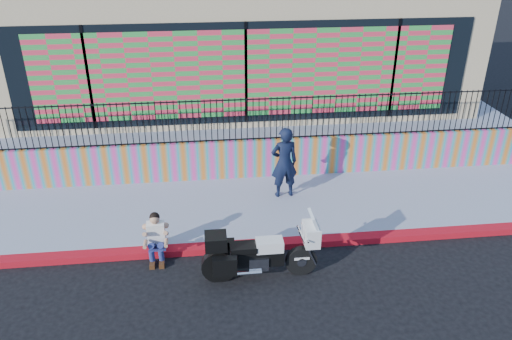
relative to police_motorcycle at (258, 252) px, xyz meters
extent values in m
plane|color=black|center=(0.25, 1.00, -0.61)|extent=(90.00, 90.00, 0.00)
cube|color=red|center=(0.25, 1.00, -0.54)|extent=(16.00, 0.30, 0.15)
cube|color=#888FA4|center=(0.25, 2.65, -0.54)|extent=(16.00, 3.00, 0.15)
cube|color=#E03B95|center=(0.25, 4.25, 0.09)|extent=(16.00, 0.20, 1.10)
cube|color=#888FA4|center=(0.25, 9.35, 0.01)|extent=(16.00, 10.00, 1.25)
cube|color=tan|center=(0.25, 9.15, 2.64)|extent=(14.00, 8.00, 4.00)
cube|color=black|center=(0.25, 5.13, 2.24)|extent=(12.60, 0.04, 2.80)
cube|color=#E5334B|center=(0.25, 5.10, 2.24)|extent=(11.48, 0.02, 2.40)
cylinder|color=black|center=(0.89, 0.00, -0.28)|extent=(0.66, 0.14, 0.66)
cylinder|color=black|center=(-0.80, 0.00, -0.28)|extent=(0.66, 0.14, 0.66)
cube|color=black|center=(0.05, 0.00, -0.11)|extent=(0.94, 0.28, 0.34)
cube|color=silver|center=(0.00, 0.00, -0.21)|extent=(0.40, 0.34, 0.30)
cube|color=white|center=(0.22, 0.00, 0.16)|extent=(0.55, 0.32, 0.24)
cube|color=black|center=(-0.30, 0.00, 0.14)|extent=(0.55, 0.34, 0.12)
cube|color=white|center=(1.07, 0.00, 0.36)|extent=(0.30, 0.52, 0.42)
cube|color=silver|center=(1.11, 0.00, 0.68)|extent=(0.18, 0.46, 0.34)
cube|color=black|center=(-0.85, 0.00, 0.33)|extent=(0.44, 0.42, 0.30)
cube|color=black|center=(-0.70, -0.30, -0.06)|extent=(0.48, 0.18, 0.40)
cube|color=black|center=(-0.70, 0.30, -0.06)|extent=(0.48, 0.18, 0.40)
cube|color=white|center=(0.89, 0.00, -0.18)|extent=(0.32, 0.16, 0.06)
imported|color=black|center=(1.02, 3.06, 0.49)|extent=(0.74, 0.53, 1.90)
cube|color=navy|center=(-2.11, 1.03, -0.37)|extent=(0.36, 0.28, 0.18)
cube|color=white|center=(-2.11, 0.99, -0.02)|extent=(0.38, 0.27, 0.54)
sphere|color=tan|center=(-2.11, 0.95, 0.34)|extent=(0.21, 0.21, 0.21)
cube|color=#472814|center=(-2.21, 0.59, -0.56)|extent=(0.11, 0.26, 0.10)
cube|color=#472814|center=(-2.01, 0.59, -0.56)|extent=(0.11, 0.26, 0.10)
camera|label=1|loc=(-0.97, -8.20, 6.02)|focal=35.00mm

